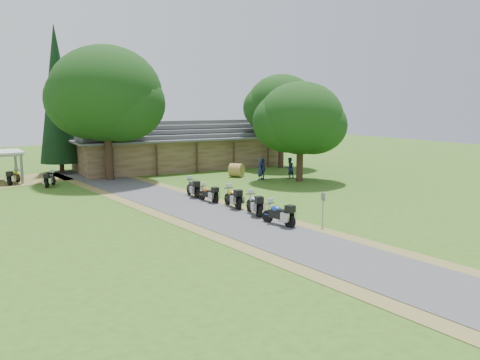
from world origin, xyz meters
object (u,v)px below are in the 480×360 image
lodge (179,144)px  motorcycle_row_a (279,213)px  motorcycle_row_b (254,203)px  motorcycle_row_e (193,187)px  motorcycle_carport_b (50,179)px  hay_bale (236,170)px  motorcycle_row_c (233,196)px  motorcycle_row_d (208,193)px  motorcycle_carport_a (14,176)px

lodge → motorcycle_row_a: size_ratio=10.71×
lodge → motorcycle_row_b: size_ratio=10.53×
motorcycle_row_e → motorcycle_carport_b: size_ratio=1.10×
motorcycle_row_a → hay_bale: 17.35m
lodge → motorcycle_row_c: 20.19m
hay_bale → motorcycle_row_e: bearing=-137.7°
motorcycle_row_a → motorcycle_row_b: motorcycle_row_b is taller
lodge → motorcycle_carport_b: (-13.29, -5.71, -1.83)m
motorcycle_row_c → hay_bale: motorcycle_row_c is taller
motorcycle_row_d → motorcycle_carport_a: (-10.74, 14.23, 0.04)m
lodge → motorcycle_carport_b: 14.58m
lodge → motorcycle_row_d: (-4.98, -17.36, -1.84)m
motorcycle_carport_b → hay_bale: bearing=-73.8°
motorcycle_row_a → motorcycle_carport_a: 24.45m
motorcycle_row_b → motorcycle_row_d: size_ratio=1.14×
hay_bale → motorcycle_row_a: bearing=-111.5°
motorcycle_carport_a → motorcycle_carport_b: bearing=-109.4°
motorcycle_carport_a → hay_bale: 18.55m
motorcycle_row_a → motorcycle_carport_a: (-11.35, 21.65, -0.03)m
motorcycle_row_d → motorcycle_row_e: motorcycle_row_e is taller
lodge → motorcycle_carport_b: bearing=-156.8°
motorcycle_carport_a → motorcycle_carport_b: 3.55m
motorcycle_row_e → motorcycle_carport_a: (-10.59, 12.01, -0.04)m
motorcycle_row_a → motorcycle_carport_b: 21.05m
motorcycle_row_c → motorcycle_row_a: bearing=-175.9°
motorcycle_row_a → motorcycle_row_e: 9.68m
motorcycle_row_a → hay_bale: motorcycle_row_a is taller
motorcycle_row_b → motorcycle_carport_b: motorcycle_row_b is taller
motorcycle_row_d → motorcycle_row_e: 2.23m
lodge → motorcycle_row_d: bearing=-106.0°
motorcycle_row_e → motorcycle_carport_b: 12.47m
motorcycle_row_b → hay_bale: 14.73m
lodge → motorcycle_row_e: (-5.13, -15.13, -1.76)m
motorcycle_row_c → motorcycle_row_d: size_ratio=1.15×
motorcycle_carport_b → motorcycle_row_a: bearing=-127.9°
motorcycle_row_c → motorcycle_carport_a: motorcycle_row_c is taller
motorcycle_row_c → motorcycle_carport_a: 20.04m
motorcycle_row_e → motorcycle_carport_a: bearing=45.8°
motorcycle_carport_b → hay_bale: size_ratio=1.49×
motorcycle_row_a → motorcycle_carport_b: bearing=10.0°
hay_bale → lodge: bearing=103.0°
motorcycle_row_d → motorcycle_row_c: bearing=-178.1°
motorcycle_row_b → motorcycle_row_e: size_ratio=1.01×
motorcycle_row_c → motorcycle_carport_b: size_ratio=1.13×
motorcycle_row_d → hay_bale: motorcycle_row_d is taller
motorcycle_row_b → motorcycle_row_d: (-0.76, 4.64, -0.08)m
lodge → motorcycle_row_a: lodge is taller
motorcycle_row_d → motorcycle_carport_b: motorcycle_carport_b is taller
lodge → motorcycle_row_b: (-4.22, -22.00, -1.75)m
motorcycle_row_c → hay_bale: bearing=-25.9°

